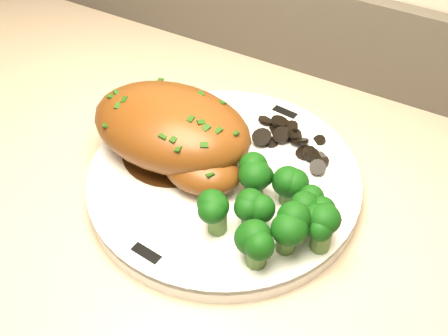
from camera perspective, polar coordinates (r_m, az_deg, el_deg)
The scene contains 10 objects.
counter at distance 1.06m, azimuth -17.36°, elevation -15.42°, with size 2.12×0.70×1.04m.
plate at distance 0.59m, azimuth 0.00°, elevation -1.33°, with size 0.28×0.28×0.02m, color white.
rim_accent_0 at distance 0.66m, azimuth 6.19°, elevation 5.65°, with size 0.03×0.01×0.00m, color black.
rim_accent_1 at distance 0.64m, azimuth -9.08°, elevation 3.91°, with size 0.03×0.01×0.00m, color black.
rim_accent_2 at distance 0.52m, azimuth -7.90°, elevation -8.60°, with size 0.03×0.01×0.00m, color black.
rim_accent_3 at distance 0.55m, azimuth 10.75°, elevation -5.97°, with size 0.03×0.01×0.00m, color black.
gravy_pool at distance 0.61m, azimuth -5.16°, elevation 1.78°, with size 0.11×0.11×0.00m, color #381E0A.
chicken_breast at distance 0.59m, azimuth -5.02°, elevation 3.71°, with size 0.18×0.13×0.07m.
mushroom_pile at distance 0.61m, azimuth 6.57°, elevation 2.16°, with size 0.08×0.06×0.02m.
broccoli_florets at distance 0.52m, azimuth 5.12°, elevation -4.57°, with size 0.12×0.11×0.04m.
Camera 1 is at (0.34, 1.39, 1.35)m, focal length 45.00 mm.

